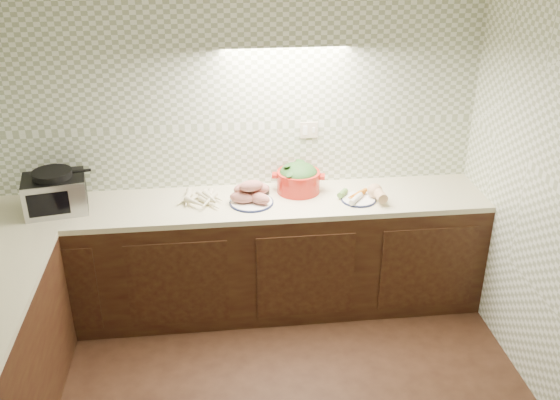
{
  "coord_description": "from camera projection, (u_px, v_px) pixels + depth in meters",
  "views": [
    {
      "loc": [
        -0.16,
        -2.52,
        2.87
      ],
      "look_at": [
        0.27,
        1.25,
        1.02
      ],
      "focal_mm": 40.0,
      "sensor_mm": 36.0,
      "label": 1
    }
  ],
  "objects": [
    {
      "name": "parsnip_pile",
      "position": [
        205.0,
        198.0,
        4.46
      ],
      "size": [
        0.29,
        0.38,
        0.07
      ],
      "color": "beige",
      "rests_on": "counter"
    },
    {
      "name": "room",
      "position": [
        252.0,
        202.0,
        2.81
      ],
      "size": [
        3.6,
        3.6,
        2.6
      ],
      "color": "black",
      "rests_on": "ground"
    },
    {
      "name": "dutch_oven",
      "position": [
        298.0,
        178.0,
        4.58
      ],
      "size": [
        0.39,
        0.37,
        0.22
      ],
      "rotation": [
        0.0,
        0.0,
        -0.19
      ],
      "color": "#B11F14",
      "rests_on": "counter"
    },
    {
      "name": "sweet_potato_plate",
      "position": [
        251.0,
        194.0,
        4.43
      ],
      "size": [
        0.32,
        0.32,
        0.18
      ],
      "rotation": [
        0.0,
        0.0,
        -0.11
      ],
      "color": "#0F1638",
      "rests_on": "counter"
    },
    {
      "name": "toaster_oven",
      "position": [
        55.0,
        192.0,
        4.29
      ],
      "size": [
        0.46,
        0.39,
        0.29
      ],
      "rotation": [
        0.0,
        0.0,
        0.18
      ],
      "color": "black",
      "rests_on": "counter"
    },
    {
      "name": "onion_bowl",
      "position": [
        260.0,
        189.0,
        4.58
      ],
      "size": [
        0.13,
        0.13,
        0.1
      ],
      "color": "black",
      "rests_on": "counter"
    },
    {
      "name": "counter",
      "position": [
        138.0,
        330.0,
        3.86
      ],
      "size": [
        3.6,
        3.6,
        0.9
      ],
      "color": "black",
      "rests_on": "ground"
    },
    {
      "name": "veg_plate",
      "position": [
        366.0,
        194.0,
        4.48
      ],
      "size": [
        0.33,
        0.26,
        0.12
      ],
      "rotation": [
        0.0,
        0.0,
        -0.08
      ],
      "color": "#0F1638",
      "rests_on": "counter"
    }
  ]
}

